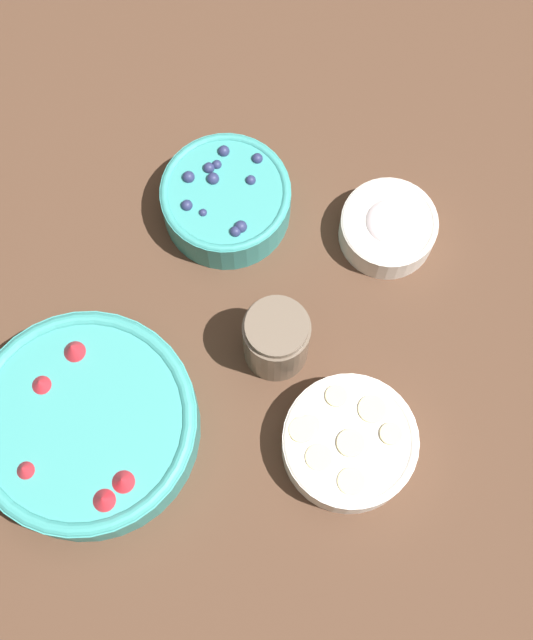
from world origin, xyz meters
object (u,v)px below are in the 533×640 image
bowl_blueberries (226,199)px  bowl_cream (388,227)px  bowl_strawberries (86,424)px  bowl_bananas (349,443)px  jar_chocolate (276,340)px

bowl_blueberries → bowl_cream: bowl_blueberries is taller
bowl_strawberries → bowl_blueberries: 0.33m
bowl_bananas → jar_chocolate: bearing=49.9°
bowl_strawberries → bowl_bananas: 0.31m
bowl_strawberries → jar_chocolate: 0.25m
bowl_cream → jar_chocolate: size_ratio=1.19×
bowl_cream → jar_chocolate: 0.21m
bowl_bananas → jar_chocolate: (0.10, 0.11, 0.02)m
bowl_blueberries → bowl_bananas: (-0.26, -0.22, -0.01)m
bowl_strawberries → bowl_cream: bowl_strawberries is taller
bowl_strawberries → bowl_blueberries: size_ratio=1.61×
jar_chocolate → bowl_blueberries: bearing=33.2°
bowl_bananas → jar_chocolate: jar_chocolate is taller
bowl_blueberries → bowl_bananas: bowl_blueberries is taller
bowl_strawberries → bowl_bananas: size_ratio=1.68×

